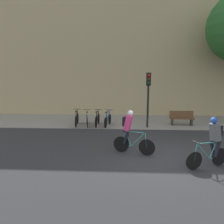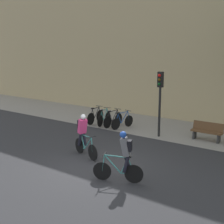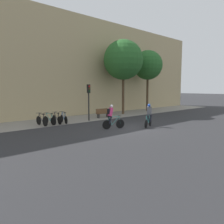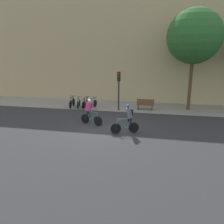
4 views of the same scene
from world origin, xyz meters
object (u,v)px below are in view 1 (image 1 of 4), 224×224
cyclist_pink (130,130)px  cyclist_grey (213,140)px  parked_bike_1 (87,119)px  parked_bike_2 (97,119)px  parked_bike_3 (108,120)px  traffic_light_pole (148,90)px  bench (182,118)px  parked_bike_0 (77,119)px

cyclist_pink → cyclist_grey: size_ratio=1.01×
parked_bike_1 → cyclist_grey: bearing=-47.9°
parked_bike_2 → parked_bike_3: (0.64, -0.00, -0.01)m
traffic_light_pole → parked_bike_2: bearing=174.9°
cyclist_pink → parked_bike_3: size_ratio=1.05×
cyclist_pink → parked_bike_2: size_ratio=1.03×
cyclist_grey → parked_bike_2: 7.51m
parked_bike_3 → bench: parked_bike_3 is taller
parked_bike_2 → parked_bike_0: bearing=180.0°
cyclist_grey → parked_bike_2: size_ratio=1.03×
cyclist_pink → parked_bike_2: (-1.87, 4.67, -0.54)m
parked_bike_0 → parked_bike_3: bearing=-0.1°
parked_bike_1 → bench: bearing=4.5°
cyclist_pink → bench: (3.40, 5.13, -0.48)m
cyclist_pink → traffic_light_pole: (1.19, 4.40, 1.33)m
parked_bike_2 → cyclist_pink: bearing=-68.2°
parked_bike_1 → parked_bike_2: parked_bike_2 is taller
cyclist_pink → traffic_light_pole: traffic_light_pole is taller
parked_bike_1 → bench: 5.93m
bench → parked_bike_0: bearing=-175.9°
traffic_light_pole → parked_bike_3: bearing=173.6°
parked_bike_2 → bench: parked_bike_2 is taller
cyclist_grey → parked_bike_3: (-4.02, 5.86, -0.55)m
parked_bike_0 → parked_bike_1: (0.65, -0.00, -0.02)m
bench → parked_bike_3: bearing=-174.2°
cyclist_pink → traffic_light_pole: 4.74m
parked_bike_2 → bench: 5.29m
cyclist_pink → bench: 6.18m
parked_bike_2 → cyclist_grey: bearing=-51.5°
parked_bike_1 → bench: (5.91, 0.47, 0.07)m
parked_bike_0 → parked_bike_2: size_ratio=0.99×
parked_bike_2 → bench: (5.27, 0.47, 0.06)m
parked_bike_3 → traffic_light_pole: (2.41, -0.27, 1.88)m
parked_bike_3 → parked_bike_1: bearing=180.0°
parked_bike_2 → traffic_light_pole: (3.06, -0.27, 1.87)m
traffic_light_pole → cyclist_grey: bearing=-74.0°
parked_bike_0 → traffic_light_pole: (4.35, -0.27, 1.86)m
parked_bike_1 → parked_bike_0: bearing=179.9°
parked_bike_0 → traffic_light_pole: traffic_light_pole is taller
parked_bike_1 → bench: size_ratio=1.10×
cyclist_pink → parked_bike_0: cyclist_pink is taller
cyclist_grey → parked_bike_0: bearing=135.4°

